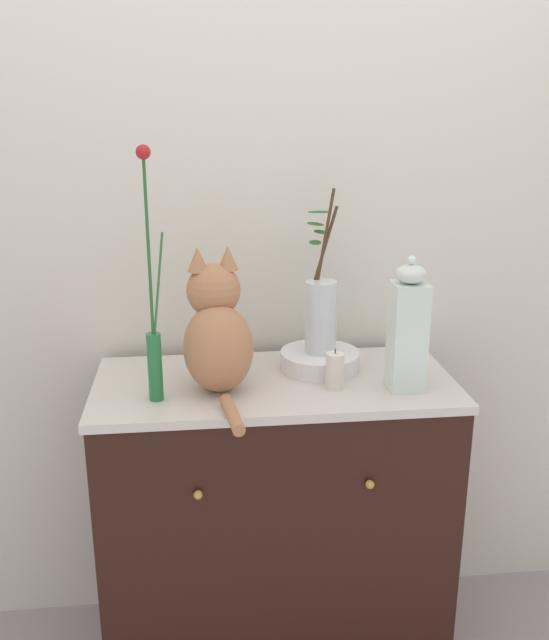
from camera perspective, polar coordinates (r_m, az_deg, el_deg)
wall_back at (r=2.20m, az=-0.93°, el=6.95°), size 4.40×0.08×2.60m
sideboard at (r=2.22m, az=0.00°, el=-16.18°), size 1.02×0.50×0.94m
cat_sitting at (r=1.90m, az=-4.69°, el=-1.01°), size 0.22×0.43×0.39m
vase_slim_green at (r=1.83m, az=-9.86°, el=-0.83°), size 0.06×0.04×0.66m
bowl_porcelain at (r=2.08m, az=3.71°, el=-3.29°), size 0.23×0.23×0.05m
vase_glass_clear at (r=2.03m, az=3.78°, el=0.61°), size 0.09×0.17×0.48m
jar_lidded_porcelain at (r=1.92m, az=10.81°, el=-0.73°), size 0.09×0.09×0.37m
candle_pillar at (r=1.93m, az=4.93°, el=-4.17°), size 0.05×0.05×0.12m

